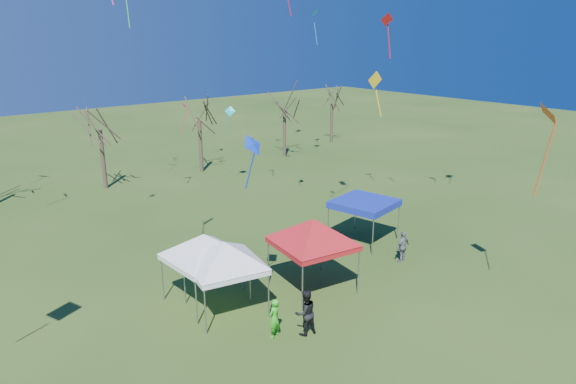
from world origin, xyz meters
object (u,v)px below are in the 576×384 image
at_px(tent_red, 313,224).
at_px(person_dark, 305,312).
at_px(tree_2, 97,108).
at_px(tree_4, 284,94).
at_px(tent_white_mid, 224,246).
at_px(person_grey, 403,246).
at_px(tree_3, 198,102).
at_px(tree_5, 332,90).
at_px(tent_white_west, 204,239).
at_px(tent_blue, 364,204).
at_px(person_green, 274,318).

height_order(tent_red, person_dark, tent_red).
bearing_deg(tree_2, tent_red, -86.51).
bearing_deg(tree_4, person_dark, -127.54).
height_order(tent_white_mid, person_grey, tent_white_mid).
xyz_separation_m(tree_3, person_dark, (-9.80, -24.93, -5.12)).
height_order(tree_3, tree_4, tree_3).
xyz_separation_m(tent_red, person_grey, (5.71, -0.76, -2.42)).
height_order(tree_3, tree_5, tree_3).
height_order(tree_4, tent_red, tree_4).
relative_size(tree_2, person_grey, 4.80).
height_order(tree_4, tent_white_west, tree_4).
bearing_deg(tent_blue, tent_white_west, -178.23).
distance_m(tent_white_west, tent_red, 4.96).
relative_size(tent_blue, person_dark, 1.93).
xyz_separation_m(tree_4, person_grey, (-10.63, -22.99, -5.21)).
bearing_deg(tent_white_west, tree_2, 81.45).
distance_m(tree_5, person_green, 39.16).
distance_m(tree_2, tree_4, 17.73).
xyz_separation_m(tent_blue, person_grey, (-0.51, -3.26, -1.42)).
relative_size(tree_3, tent_red, 1.74).
height_order(tree_4, person_grey, tree_4).
relative_size(tree_5, person_dark, 3.89).
xyz_separation_m(tent_white_west, person_green, (0.59, -4.21, -2.19)).
distance_m(tent_red, person_green, 5.01).
bearing_deg(person_green, tree_2, -110.58).
relative_size(tent_red, person_grey, 2.67).
distance_m(tent_white_mid, person_green, 3.69).
height_order(tent_blue, person_grey, tent_blue).
relative_size(tent_white_west, person_grey, 2.48).
height_order(tree_3, person_grey, tree_3).
relative_size(tree_2, tent_red, 1.80).
bearing_deg(person_dark, tree_5, -126.11).
xyz_separation_m(tree_4, person_dark, (-19.13, -24.89, -5.10)).
xyz_separation_m(tree_2, tent_blue, (7.61, -20.10, -4.02)).
distance_m(tent_white_west, person_dark, 5.51).
distance_m(tree_4, tent_blue, 22.49).
xyz_separation_m(tree_5, person_grey, (-19.00, -25.05, -4.88)).
height_order(tree_2, tree_3, tree_2).
bearing_deg(tent_white_mid, tree_4, 46.01).
distance_m(tree_4, tree_5, 8.62).
bearing_deg(tree_5, tent_white_west, -142.82).
bearing_deg(tree_4, tree_3, 179.74).
height_order(tree_2, tent_white_west, tree_2).
relative_size(tent_blue, person_green, 2.24).
bearing_deg(tree_2, tent_blue, -69.28).
bearing_deg(tree_5, tent_white_mid, -141.07).
height_order(tent_red, tent_blue, tent_red).
xyz_separation_m(tree_3, tent_red, (-7.02, -22.27, -2.80)).
bearing_deg(tent_white_west, tent_blue, 1.77).
height_order(tent_white_west, tent_red, tent_red).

